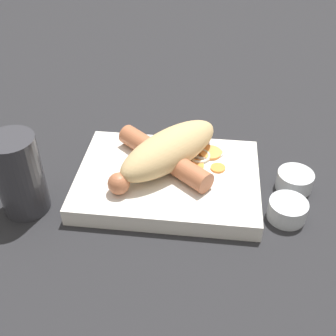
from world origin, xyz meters
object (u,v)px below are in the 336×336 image
food_tray (168,180)px  condiment_cup_near (287,211)px  drink_glass (19,175)px  sausage (164,157)px  condiment_cup_far (294,181)px  bread_roll (167,149)px

food_tray → condiment_cup_near: (0.18, -0.05, -0.00)m
condiment_cup_near → drink_glass: drink_glass is taller
drink_glass → sausage: bearing=24.6°
food_tray → condiment_cup_far: bearing=5.7°
bread_roll → condiment_cup_near: (0.18, -0.07, -0.04)m
condiment_cup_near → condiment_cup_far: size_ratio=1.00×
sausage → condiment_cup_near: sausage is taller
condiment_cup_far → drink_glass: 0.41m
sausage → condiment_cup_near: bearing=-19.5°
bread_roll → condiment_cup_far: (0.20, -0.00, -0.04)m
condiment_cup_near → drink_glass: 0.38m
sausage → condiment_cup_near: size_ratio=3.09×
bread_roll → drink_glass: (-0.20, -0.09, 0.01)m
food_tray → condiment_cup_far: 0.19m
condiment_cup_far → drink_glass: bearing=-167.4°
condiment_cup_near → drink_glass: (-0.38, -0.02, 0.05)m
sausage → condiment_cup_far: size_ratio=3.09×
food_tray → bread_roll: bearing=101.9°
condiment_cup_far → bread_roll: bearing=179.1°
sausage → drink_glass: (-0.19, -0.09, 0.02)m
food_tray → bread_roll: bread_roll is taller
sausage → drink_glass: drink_glass is taller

